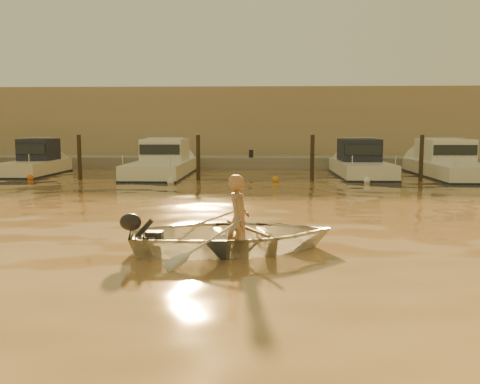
{
  "coord_description": "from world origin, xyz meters",
  "views": [
    {
      "loc": [
        2.63,
        -9.6,
        2.33
      ],
      "look_at": [
        2.08,
        3.34,
        0.75
      ],
      "focal_mm": 40.0,
      "sensor_mm": 36.0,
      "label": 1
    }
  ],
  "objects_px": {
    "moored_boat_2": "(163,162)",
    "moored_boat_5": "(449,163)",
    "dinghy": "(233,236)",
    "waterfront_building": "(224,126)",
    "person": "(239,220)",
    "moored_boat_4": "(361,163)",
    "moored_boat_1": "(35,162)"
  },
  "relations": [
    {
      "from": "moored_boat_2",
      "to": "moored_boat_5",
      "type": "bearing_deg",
      "value": 0.0
    },
    {
      "from": "moored_boat_1",
      "to": "moored_boat_5",
      "type": "relative_size",
      "value": 0.67
    },
    {
      "from": "dinghy",
      "to": "waterfront_building",
      "type": "relative_size",
      "value": 0.08
    },
    {
      "from": "dinghy",
      "to": "moored_boat_4",
      "type": "bearing_deg",
      "value": -29.82
    },
    {
      "from": "dinghy",
      "to": "moored_boat_5",
      "type": "bearing_deg",
      "value": -42.25
    },
    {
      "from": "dinghy",
      "to": "moored_boat_4",
      "type": "xyz_separation_m",
      "value": [
        5.23,
        15.66,
        0.34
      ]
    },
    {
      "from": "moored_boat_5",
      "to": "waterfront_building",
      "type": "relative_size",
      "value": 0.19
    },
    {
      "from": "person",
      "to": "waterfront_building",
      "type": "bearing_deg",
      "value": -6.67
    },
    {
      "from": "moored_boat_2",
      "to": "waterfront_building",
      "type": "relative_size",
      "value": 0.18
    },
    {
      "from": "dinghy",
      "to": "moored_boat_2",
      "type": "relative_size",
      "value": 0.47
    },
    {
      "from": "person",
      "to": "moored_boat_4",
      "type": "relative_size",
      "value": 0.25
    },
    {
      "from": "person",
      "to": "moored_boat_2",
      "type": "relative_size",
      "value": 0.21
    },
    {
      "from": "waterfront_building",
      "to": "moored_boat_1",
      "type": "bearing_deg",
      "value": -127.59
    },
    {
      "from": "dinghy",
      "to": "moored_boat_4",
      "type": "distance_m",
      "value": 16.52
    },
    {
      "from": "person",
      "to": "moored_boat_2",
      "type": "xyz_separation_m",
      "value": [
        -4.38,
        15.64,
        0.05
      ]
    },
    {
      "from": "moored_boat_4",
      "to": "person",
      "type": "bearing_deg",
      "value": -108.16
    },
    {
      "from": "moored_boat_1",
      "to": "moored_boat_5",
      "type": "xyz_separation_m",
      "value": [
        19.92,
        0.0,
        0.0
      ]
    },
    {
      "from": "moored_boat_1",
      "to": "moored_boat_5",
      "type": "bearing_deg",
      "value": 0.0
    },
    {
      "from": "moored_boat_2",
      "to": "moored_boat_5",
      "type": "relative_size",
      "value": 0.97
    },
    {
      "from": "moored_boat_1",
      "to": "moored_boat_5",
      "type": "height_order",
      "value": "same"
    },
    {
      "from": "moored_boat_2",
      "to": "moored_boat_4",
      "type": "xyz_separation_m",
      "value": [
        9.51,
        0.0,
        0.0
      ]
    },
    {
      "from": "person",
      "to": "moored_boat_2",
      "type": "distance_m",
      "value": 16.24
    },
    {
      "from": "moored_boat_4",
      "to": "moored_boat_2",
      "type": "bearing_deg",
      "value": 180.0
    },
    {
      "from": "dinghy",
      "to": "moored_boat_4",
      "type": "relative_size",
      "value": 0.56
    },
    {
      "from": "moored_boat_5",
      "to": "moored_boat_2",
      "type": "bearing_deg",
      "value": 180.0
    },
    {
      "from": "moored_boat_1",
      "to": "waterfront_building",
      "type": "distance_m",
      "value": 13.99
    },
    {
      "from": "moored_boat_2",
      "to": "moored_boat_4",
      "type": "distance_m",
      "value": 9.51
    },
    {
      "from": "person",
      "to": "moored_boat_1",
      "type": "xyz_separation_m",
      "value": [
        -10.65,
        15.64,
        0.05
      ]
    },
    {
      "from": "moored_boat_4",
      "to": "moored_boat_5",
      "type": "distance_m",
      "value": 4.14
    },
    {
      "from": "moored_boat_2",
      "to": "waterfront_building",
      "type": "xyz_separation_m",
      "value": [
        2.2,
        11.0,
        1.77
      ]
    },
    {
      "from": "moored_boat_5",
      "to": "moored_boat_1",
      "type": "bearing_deg",
      "value": 180.0
    },
    {
      "from": "moored_boat_1",
      "to": "moored_boat_4",
      "type": "bearing_deg",
      "value": 0.0
    }
  ]
}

